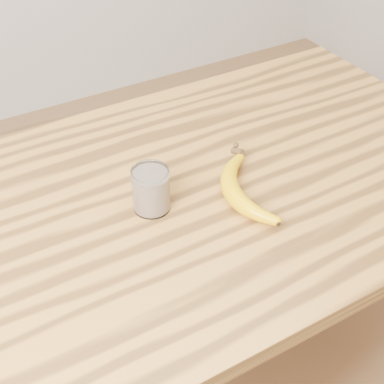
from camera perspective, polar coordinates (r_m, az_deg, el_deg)
table at (r=1.26m, az=3.76°, el=-2.70°), size 1.20×0.80×0.90m
smoothie_glass at (r=1.06m, az=-4.39°, el=0.21°), size 0.08×0.08×0.09m
banana at (r=1.10m, az=4.24°, el=0.02°), size 0.19×0.34×0.04m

